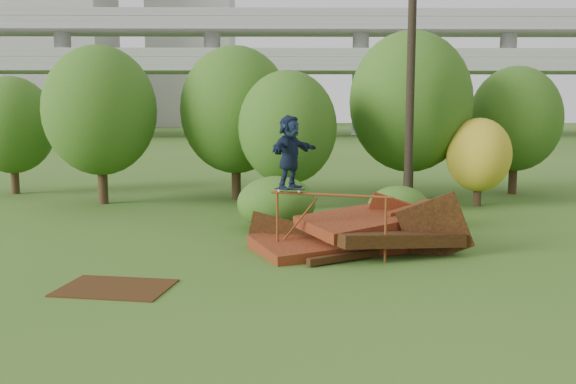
{
  "coord_description": "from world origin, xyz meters",
  "views": [
    {
      "loc": [
        -1.03,
        -13.24,
        3.67
      ],
      "look_at": [
        -0.8,
        2.0,
        1.6
      ],
      "focal_mm": 40.0,
      "sensor_mm": 36.0,
      "label": 1
    }
  ],
  "objects_px": {
    "scrap_pile": "(357,235)",
    "skater": "(290,152)",
    "utility_pole": "(411,69)",
    "flat_plate": "(115,288)"
  },
  "relations": [
    {
      "from": "scrap_pile",
      "to": "flat_plate",
      "type": "height_order",
      "value": "scrap_pile"
    },
    {
      "from": "scrap_pile",
      "to": "flat_plate",
      "type": "bearing_deg",
      "value": -147.96
    },
    {
      "from": "scrap_pile",
      "to": "skater",
      "type": "bearing_deg",
      "value": -165.2
    },
    {
      "from": "skater",
      "to": "utility_pole",
      "type": "relative_size",
      "value": 0.19
    },
    {
      "from": "scrap_pile",
      "to": "skater",
      "type": "xyz_separation_m",
      "value": [
        -1.71,
        -0.45,
        2.15
      ]
    },
    {
      "from": "scrap_pile",
      "to": "utility_pole",
      "type": "relative_size",
      "value": 0.59
    },
    {
      "from": "scrap_pile",
      "to": "utility_pole",
      "type": "height_order",
      "value": "utility_pole"
    },
    {
      "from": "flat_plate",
      "to": "utility_pole",
      "type": "distance_m",
      "value": 12.89
    },
    {
      "from": "skater",
      "to": "scrap_pile",
      "type": "bearing_deg",
      "value": -38.45
    },
    {
      "from": "scrap_pile",
      "to": "utility_pole",
      "type": "xyz_separation_m",
      "value": [
        2.45,
        5.8,
        4.46
      ]
    }
  ]
}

